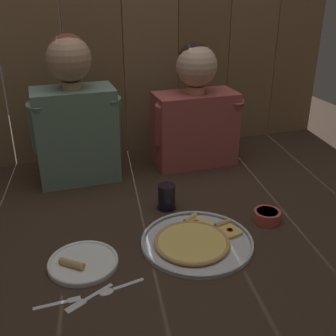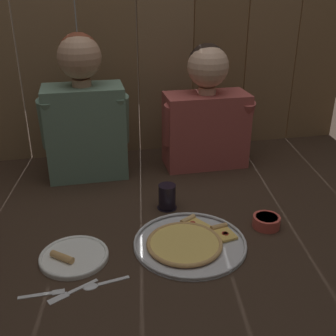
# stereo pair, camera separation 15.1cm
# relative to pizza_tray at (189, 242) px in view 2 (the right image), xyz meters

# --- Properties ---
(ground_plane) EXTENTS (3.20, 3.20, 0.00)m
(ground_plane) POSITION_rel_pizza_tray_xyz_m (-0.03, 0.14, -0.01)
(ground_plane) COLOR #332319
(pizza_tray) EXTENTS (0.38, 0.38, 0.03)m
(pizza_tray) POSITION_rel_pizza_tray_xyz_m (0.00, 0.00, 0.00)
(pizza_tray) COLOR silver
(pizza_tray) RESTS_ON ground
(dinner_plate) EXTENTS (0.22, 0.22, 0.03)m
(dinner_plate) POSITION_rel_pizza_tray_xyz_m (-0.38, 0.00, -0.00)
(dinner_plate) COLOR white
(dinner_plate) RESTS_ON ground
(drinking_glass) EXTENTS (0.08, 0.08, 0.10)m
(drinking_glass) POSITION_rel_pizza_tray_xyz_m (-0.02, 0.26, 0.04)
(drinking_glass) COLOR black
(drinking_glass) RESTS_ON ground
(dipping_bowl) EXTENTS (0.10, 0.10, 0.04)m
(dipping_bowl) POSITION_rel_pizza_tray_xyz_m (0.30, 0.05, 0.01)
(dipping_bowl) COLOR #CC4C42
(dipping_bowl) RESTS_ON ground
(table_fork) EXTENTS (0.13, 0.02, 0.01)m
(table_fork) POSITION_rel_pizza_tray_xyz_m (-0.46, -0.15, -0.01)
(table_fork) COLOR silver
(table_fork) RESTS_ON ground
(table_knife) EXTENTS (0.15, 0.08, 0.01)m
(table_knife) POSITION_rel_pizza_tray_xyz_m (-0.38, -0.15, -0.01)
(table_knife) COLOR silver
(table_knife) RESTS_ON ground
(table_spoon) EXTENTS (0.14, 0.04, 0.01)m
(table_spoon) POSITION_rel_pizza_tray_xyz_m (-0.31, -0.14, -0.01)
(table_spoon) COLOR silver
(table_spoon) RESTS_ON ground
(diner_left) EXTENTS (0.38, 0.20, 0.62)m
(diner_left) POSITION_rel_pizza_tray_xyz_m (-0.31, 0.64, 0.28)
(diner_left) COLOR slate
(diner_left) RESTS_ON ground
(diner_right) EXTENTS (0.42, 0.20, 0.57)m
(diner_right) POSITION_rel_pizza_tray_xyz_m (0.24, 0.64, 0.25)
(diner_right) COLOR #AD4C47
(diner_right) RESTS_ON ground
(wooden_backdrop_wall) EXTENTS (2.19, 0.03, 1.22)m
(wooden_backdrop_wall) POSITION_rel_pizza_tray_xyz_m (-0.03, 0.90, 0.60)
(wooden_backdrop_wall) COLOR brown
(wooden_backdrop_wall) RESTS_ON ground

